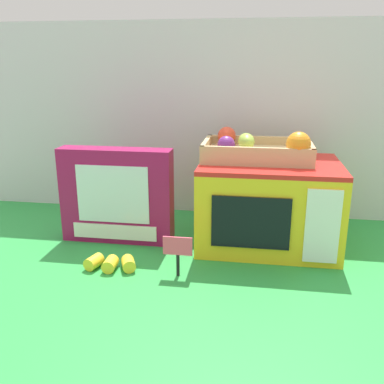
% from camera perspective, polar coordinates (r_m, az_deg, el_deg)
% --- Properties ---
extents(ground_plane, '(1.70, 1.70, 0.00)m').
position_cam_1_polar(ground_plane, '(1.23, -0.46, -6.53)').
color(ground_plane, green).
rests_on(ground_plane, ground).
extents(display_back_panel, '(1.61, 0.03, 0.62)m').
position_cam_1_polar(display_back_panel, '(1.41, 1.33, 9.54)').
color(display_back_panel, silver).
rests_on(display_back_panel, ground).
extents(toy_microwave, '(0.37, 0.29, 0.23)m').
position_cam_1_polar(toy_microwave, '(1.19, 10.17, -1.52)').
color(toy_microwave, yellow).
rests_on(toy_microwave, ground).
extents(food_groups_crate, '(0.29, 0.19, 0.09)m').
position_cam_1_polar(food_groups_crate, '(1.18, 8.70, 5.57)').
color(food_groups_crate, tan).
rests_on(food_groups_crate, toy_microwave).
extents(cookie_set_box, '(0.31, 0.07, 0.27)m').
position_cam_1_polar(cookie_set_box, '(1.21, -10.05, -0.49)').
color(cookie_set_box, '#99144C').
rests_on(cookie_set_box, ground).
extents(price_sign, '(0.07, 0.01, 0.10)m').
position_cam_1_polar(price_sign, '(1.01, -1.93, -7.79)').
color(price_sign, black).
rests_on(price_sign, ground).
extents(loose_toy_banana, '(0.13, 0.06, 0.03)m').
position_cam_1_polar(loose_toy_banana, '(1.08, -10.81, -9.35)').
color(loose_toy_banana, yellow).
rests_on(loose_toy_banana, ground).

